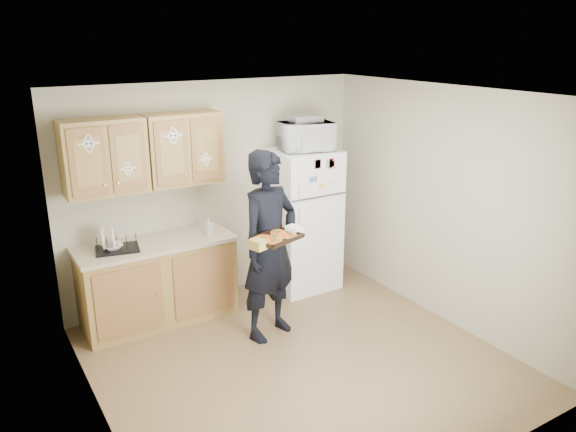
{
  "coord_description": "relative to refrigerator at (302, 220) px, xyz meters",
  "views": [
    {
      "loc": [
        -2.54,
        -3.93,
        2.97
      ],
      "look_at": [
        0.15,
        0.45,
        1.3
      ],
      "focal_mm": 35.0,
      "sensor_mm": 36.0,
      "label": 1
    }
  ],
  "objects": [
    {
      "name": "baking_tray",
      "position": [
        -1.01,
        -1.12,
        0.31
      ],
      "size": [
        0.51,
        0.44,
        0.04
      ],
      "primitive_type": "cube",
      "rotation": [
        0.0,
        0.0,
        0.3
      ],
      "color": "black",
      "rests_on": "person"
    },
    {
      "name": "pizza_back_right",
      "position": [
        -0.94,
        -1.02,
        0.33
      ],
      "size": [
        0.15,
        0.15,
        0.02
      ],
      "primitive_type": "cylinder",
      "color": "#D85E1B",
      "rests_on": "baking_tray"
    },
    {
      "name": "dish_rack",
      "position": [
        -2.2,
        0.03,
        0.13
      ],
      "size": [
        0.48,
        0.39,
        0.17
      ],
      "primitive_type": "cube",
      "rotation": [
        0.0,
        0.0,
        -0.21
      ],
      "color": "black",
      "rests_on": "countertop"
    },
    {
      "name": "pizza_front_left",
      "position": [
        -1.09,
        -1.22,
        0.33
      ],
      "size": [
        0.15,
        0.15,
        0.02
      ],
      "primitive_type": "cylinder",
      "color": "#D85E1B",
      "rests_on": "baking_tray"
    },
    {
      "name": "floor",
      "position": [
        -0.95,
        -1.43,
        -0.85
      ],
      "size": [
        3.6,
        3.6,
        0.0
      ],
      "primitive_type": "plane",
      "color": "brown",
      "rests_on": "ground"
    },
    {
      "name": "foil_pan",
      "position": [
        0.02,
        -0.02,
        1.21
      ],
      "size": [
        0.38,
        0.29,
        0.07
      ],
      "primitive_type": "cube",
      "rotation": [
        0.0,
        0.0,
        -0.14
      ],
      "color": "silver",
      "rests_on": "microwave"
    },
    {
      "name": "ceiling",
      "position": [
        -0.95,
        -1.43,
        1.65
      ],
      "size": [
        3.6,
        3.6,
        0.0
      ],
      "primitive_type": "plane",
      "color": "silver",
      "rests_on": "wall_back"
    },
    {
      "name": "pizza_front_right",
      "position": [
        -0.89,
        -1.16,
        0.33
      ],
      "size": [
        0.15,
        0.15,
        0.02
      ],
      "primitive_type": "cylinder",
      "color": "#D85E1B",
      "rests_on": "baking_tray"
    },
    {
      "name": "microwave",
      "position": [
        0.02,
        -0.05,
        1.01
      ],
      "size": [
        0.65,
        0.5,
        0.32
      ],
      "primitive_type": "imported",
      "rotation": [
        0.0,
        0.0,
        -0.19
      ],
      "color": "white",
      "rests_on": "refrigerator"
    },
    {
      "name": "wall_front",
      "position": [
        -0.95,
        -3.23,
        0.4
      ],
      "size": [
        3.6,
        0.04,
        2.5
      ],
      "primitive_type": "cube",
      "color": "#AAA58A",
      "rests_on": "floor"
    },
    {
      "name": "bowl",
      "position": [
        -2.24,
        0.03,
        0.1
      ],
      "size": [
        0.22,
        0.22,
        0.05
      ],
      "primitive_type": "imported",
      "rotation": [
        0.0,
        0.0,
        0.11
      ],
      "color": "white",
      "rests_on": "dish_rack"
    },
    {
      "name": "pizza_back_left",
      "position": [
        -1.13,
        -1.08,
        0.33
      ],
      "size": [
        0.15,
        0.15,
        0.02
      ],
      "primitive_type": "cylinder",
      "color": "#D85E1B",
      "rests_on": "baking_tray"
    },
    {
      "name": "upper_cab_right",
      "position": [
        -1.38,
        0.18,
        0.98
      ],
      "size": [
        0.8,
        0.33,
        0.75
      ],
      "primitive_type": "cube",
      "color": "brown",
      "rests_on": "wall_back"
    },
    {
      "name": "wall_right",
      "position": [
        0.85,
        -1.43,
        0.4
      ],
      "size": [
        0.04,
        3.6,
        2.5
      ],
      "primitive_type": "cube",
      "color": "#AAA58A",
      "rests_on": "floor"
    },
    {
      "name": "refrigerator",
      "position": [
        0.0,
        0.0,
        0.0
      ],
      "size": [
        0.75,
        0.7,
        1.7
      ],
      "primitive_type": "cube",
      "color": "white",
      "rests_on": "floor"
    },
    {
      "name": "upper_cab_left",
      "position": [
        -2.2,
        0.18,
        0.98
      ],
      "size": [
        0.8,
        0.33,
        0.75
      ],
      "primitive_type": "cube",
      "color": "brown",
      "rests_on": "wall_back"
    },
    {
      "name": "base_cabinet",
      "position": [
        -1.8,
        0.05,
        -0.42
      ],
      "size": [
        1.6,
        0.6,
        0.86
      ],
      "primitive_type": "cube",
      "color": "brown",
      "rests_on": "floor"
    },
    {
      "name": "pizza_center",
      "position": [
        -1.01,
        -1.12,
        0.33
      ],
      "size": [
        0.15,
        0.15,
        0.02
      ],
      "primitive_type": "cylinder",
      "color": "#D85E1B",
      "rests_on": "baking_tray"
    },
    {
      "name": "countertop",
      "position": [
        -1.8,
        0.05,
        0.03
      ],
      "size": [
        1.64,
        0.64,
        0.04
      ],
      "primitive_type": "cube",
      "color": "tan",
      "rests_on": "base_cabinet"
    },
    {
      "name": "cereal_box",
      "position": [
        0.52,
        0.24,
        -0.69
      ],
      "size": [
        0.2,
        0.07,
        0.32
      ],
      "primitive_type": "cube",
      "color": "gold",
      "rests_on": "floor"
    },
    {
      "name": "person",
      "position": [
        -0.92,
        -0.83,
        0.12
      ],
      "size": [
        0.81,
        0.65,
        1.93
      ],
      "primitive_type": "imported",
      "rotation": [
        0.0,
        0.0,
        0.3
      ],
      "color": "black",
      "rests_on": "floor"
    },
    {
      "name": "wall_left",
      "position": [
        -2.75,
        -1.43,
        0.4
      ],
      "size": [
        0.04,
        3.6,
        2.5
      ],
      "primitive_type": "cube",
      "color": "#AAA58A",
      "rests_on": "floor"
    },
    {
      "name": "wall_back",
      "position": [
        -0.95,
        0.37,
        0.4
      ],
      "size": [
        3.6,
        0.04,
        2.5
      ],
      "primitive_type": "cube",
      "color": "#AAA58A",
      "rests_on": "floor"
    },
    {
      "name": "soap_bottle",
      "position": [
        -1.21,
        -0.0,
        0.14
      ],
      "size": [
        0.1,
        0.1,
        0.18
      ],
      "primitive_type": "imported",
      "rotation": [
        0.0,
        0.0,
        0.17
      ],
      "color": "white",
      "rests_on": "countertop"
    }
  ]
}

